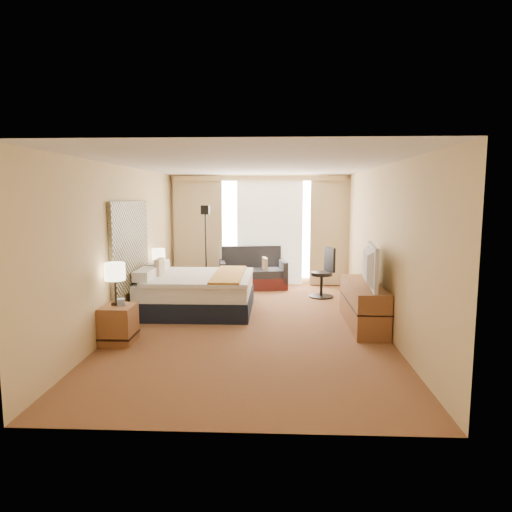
{
  "coord_description": "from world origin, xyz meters",
  "views": [
    {
      "loc": [
        0.39,
        -7.35,
        2.12
      ],
      "look_at": [
        0.06,
        0.4,
        1.09
      ],
      "focal_mm": 32.0,
      "sensor_mm": 36.0,
      "label": 1
    }
  ],
  "objects_px": {
    "nightstand_left": "(118,324)",
    "nightstand_right": "(162,289)",
    "desk_chair": "(324,275)",
    "floor_lamp": "(206,231)",
    "bed": "(197,292)",
    "lamp_right": "(158,255)",
    "television": "(365,266)",
    "lamp_left": "(115,272)",
    "loveseat": "(253,274)",
    "media_dresser": "(363,305)"
  },
  "relations": [
    {
      "from": "nightstand_left",
      "to": "nightstand_right",
      "type": "relative_size",
      "value": 1.0
    },
    {
      "from": "nightstand_left",
      "to": "desk_chair",
      "type": "height_order",
      "value": "desk_chair"
    },
    {
      "from": "desk_chair",
      "to": "television",
      "type": "relative_size",
      "value": 0.9
    },
    {
      "from": "desk_chair",
      "to": "lamp_left",
      "type": "height_order",
      "value": "lamp_left"
    },
    {
      "from": "bed",
      "to": "television",
      "type": "relative_size",
      "value": 1.73
    },
    {
      "from": "loveseat",
      "to": "desk_chair",
      "type": "xyz_separation_m",
      "value": [
        1.54,
        -0.92,
        0.15
      ]
    },
    {
      "from": "loveseat",
      "to": "lamp_right",
      "type": "height_order",
      "value": "lamp_right"
    },
    {
      "from": "nightstand_right",
      "to": "desk_chair",
      "type": "bearing_deg",
      "value": 11.57
    },
    {
      "from": "media_dresser",
      "to": "lamp_left",
      "type": "bearing_deg",
      "value": -165.0
    },
    {
      "from": "nightstand_right",
      "to": "lamp_left",
      "type": "relative_size",
      "value": 0.89
    },
    {
      "from": "media_dresser",
      "to": "floor_lamp",
      "type": "relative_size",
      "value": 0.94
    },
    {
      "from": "loveseat",
      "to": "lamp_right",
      "type": "bearing_deg",
      "value": -148.23
    },
    {
      "from": "lamp_right",
      "to": "nightstand_left",
      "type": "bearing_deg",
      "value": -88.82
    },
    {
      "from": "desk_chair",
      "to": "floor_lamp",
      "type": "bearing_deg",
      "value": 146.1
    },
    {
      "from": "nightstand_right",
      "to": "bed",
      "type": "relative_size",
      "value": 0.28
    },
    {
      "from": "lamp_right",
      "to": "television",
      "type": "relative_size",
      "value": 0.46
    },
    {
      "from": "nightstand_left",
      "to": "nightstand_right",
      "type": "distance_m",
      "value": 2.5
    },
    {
      "from": "nightstand_left",
      "to": "media_dresser",
      "type": "height_order",
      "value": "media_dresser"
    },
    {
      "from": "bed",
      "to": "television",
      "type": "bearing_deg",
      "value": -21.58
    },
    {
      "from": "loveseat",
      "to": "television",
      "type": "relative_size",
      "value": 1.4
    },
    {
      "from": "nightstand_right",
      "to": "floor_lamp",
      "type": "relative_size",
      "value": 0.29
    },
    {
      "from": "media_dresser",
      "to": "bed",
      "type": "relative_size",
      "value": 0.9
    },
    {
      "from": "nightstand_right",
      "to": "desk_chair",
      "type": "xyz_separation_m",
      "value": [
        3.28,
        0.67,
        0.19
      ]
    },
    {
      "from": "bed",
      "to": "lamp_right",
      "type": "relative_size",
      "value": 3.74
    },
    {
      "from": "media_dresser",
      "to": "nightstand_right",
      "type": "bearing_deg",
      "value": 158.6
    },
    {
      "from": "nightstand_right",
      "to": "media_dresser",
      "type": "distance_m",
      "value": 3.97
    },
    {
      "from": "loveseat",
      "to": "lamp_left",
      "type": "distance_m",
      "value": 4.48
    },
    {
      "from": "nightstand_right",
      "to": "television",
      "type": "relative_size",
      "value": 0.48
    },
    {
      "from": "nightstand_left",
      "to": "bed",
      "type": "height_order",
      "value": "bed"
    },
    {
      "from": "bed",
      "to": "loveseat",
      "type": "height_order",
      "value": "bed"
    },
    {
      "from": "lamp_right",
      "to": "nightstand_right",
      "type": "bearing_deg",
      "value": -34.74
    },
    {
      "from": "nightstand_left",
      "to": "nightstand_right",
      "type": "xyz_separation_m",
      "value": [
        0.0,
        2.5,
        0.0
      ]
    },
    {
      "from": "media_dresser",
      "to": "loveseat",
      "type": "height_order",
      "value": "loveseat"
    },
    {
      "from": "media_dresser",
      "to": "lamp_left",
      "type": "xyz_separation_m",
      "value": [
        -3.74,
        -1.0,
        0.68
      ]
    },
    {
      "from": "desk_chair",
      "to": "lamp_left",
      "type": "relative_size",
      "value": 1.7
    },
    {
      "from": "nightstand_left",
      "to": "desk_chair",
      "type": "xyz_separation_m",
      "value": [
        3.28,
        3.17,
        0.19
      ]
    },
    {
      "from": "nightstand_right",
      "to": "loveseat",
      "type": "bearing_deg",
      "value": 42.54
    },
    {
      "from": "television",
      "to": "media_dresser",
      "type": "bearing_deg",
      "value": -4.64
    },
    {
      "from": "lamp_right",
      "to": "desk_chair",
      "type": "bearing_deg",
      "value": 10.79
    },
    {
      "from": "bed",
      "to": "lamp_right",
      "type": "distance_m",
      "value": 1.23
    },
    {
      "from": "desk_chair",
      "to": "lamp_left",
      "type": "xyz_separation_m",
      "value": [
        -3.32,
        -3.12,
        0.56
      ]
    },
    {
      "from": "floor_lamp",
      "to": "lamp_right",
      "type": "distance_m",
      "value": 1.45
    },
    {
      "from": "loveseat",
      "to": "lamp_right",
      "type": "xyz_separation_m",
      "value": [
        -1.79,
        -1.56,
        0.65
      ]
    },
    {
      "from": "floor_lamp",
      "to": "desk_chair",
      "type": "distance_m",
      "value": 2.77
    },
    {
      "from": "nightstand_left",
      "to": "bed",
      "type": "distance_m",
      "value": 2.07
    },
    {
      "from": "loveseat",
      "to": "television",
      "type": "distance_m",
      "value": 3.9
    },
    {
      "from": "nightstand_right",
      "to": "floor_lamp",
      "type": "distance_m",
      "value": 1.77
    },
    {
      "from": "bed",
      "to": "floor_lamp",
      "type": "distance_m",
      "value": 2.07
    },
    {
      "from": "lamp_right",
      "to": "television",
      "type": "bearing_deg",
      "value": -25.43
    },
    {
      "from": "nightstand_left",
      "to": "loveseat",
      "type": "relative_size",
      "value": 0.34
    }
  ]
}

